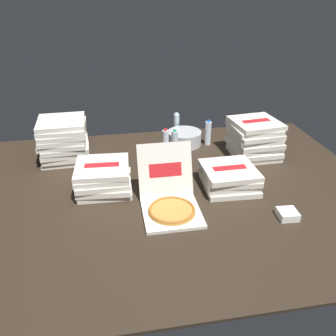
% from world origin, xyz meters
% --- Properties ---
extents(ground_plane, '(3.20, 2.40, 0.02)m').
position_xyz_m(ground_plane, '(0.00, 0.00, -0.01)').
color(ground_plane, '#2D2319').
extents(open_pizza_box, '(0.40, 0.55, 0.40)m').
position_xyz_m(open_pizza_box, '(-0.07, -0.24, 0.08)').
color(open_pizza_box, silver).
rests_on(open_pizza_box, ground_plane).
extents(pizza_stack_center_near, '(0.43, 0.43, 0.17)m').
position_xyz_m(pizza_stack_center_near, '(0.44, -0.02, 0.08)').
color(pizza_stack_center_near, silver).
rests_on(pizza_stack_center_near, ground_plane).
extents(pizza_stack_left_near, '(0.44, 0.43, 0.37)m').
position_xyz_m(pizza_stack_left_near, '(-0.85, 0.69, 0.19)').
color(pizza_stack_left_near, silver).
rests_on(pizza_stack_left_near, ground_plane).
extents(pizza_stack_right_near, '(0.43, 0.44, 0.21)m').
position_xyz_m(pizza_stack_right_near, '(-0.52, 0.10, 0.10)').
color(pizza_stack_right_near, silver).
rests_on(pizza_stack_right_near, ground_plane).
extents(pizza_stack_right_mid, '(0.44, 0.44, 0.33)m').
position_xyz_m(pizza_stack_right_mid, '(0.84, 0.48, 0.16)').
color(pizza_stack_right_mid, silver).
rests_on(pizza_stack_right_mid, ground_plane).
extents(ice_bucket, '(0.33, 0.33, 0.13)m').
position_xyz_m(ice_bucket, '(0.27, 0.82, 0.07)').
color(ice_bucket, '#B7BABF').
rests_on(ice_bucket, ground_plane).
extents(water_bottle_0, '(0.06, 0.06, 0.25)m').
position_xyz_m(water_bottle_0, '(0.05, 0.64, 0.12)').
color(water_bottle_0, white).
rests_on(water_bottle_0, ground_plane).
extents(water_bottle_1, '(0.06, 0.06, 0.25)m').
position_xyz_m(water_bottle_1, '(0.13, 0.61, 0.12)').
color(water_bottle_1, silver).
rests_on(water_bottle_1, ground_plane).
extents(water_bottle_2, '(0.06, 0.06, 0.25)m').
position_xyz_m(water_bottle_2, '(0.50, 0.79, 0.12)').
color(water_bottle_2, white).
rests_on(water_bottle_2, ground_plane).
extents(water_bottle_3, '(0.06, 0.06, 0.25)m').
position_xyz_m(water_bottle_3, '(0.23, 1.05, 0.12)').
color(water_bottle_3, silver).
rests_on(water_bottle_3, ground_plane).
extents(napkin_pile, '(0.14, 0.14, 0.05)m').
position_xyz_m(napkin_pile, '(0.70, -0.49, 0.03)').
color(napkin_pile, white).
rests_on(napkin_pile, ground_plane).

